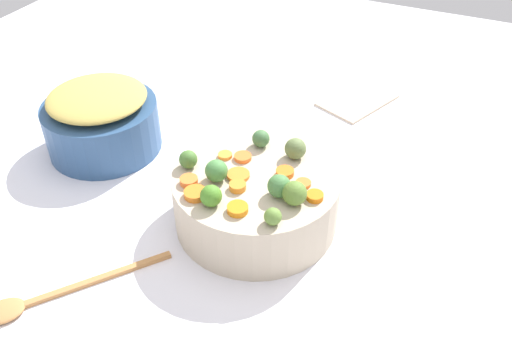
# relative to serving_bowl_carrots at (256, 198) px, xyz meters

# --- Properties ---
(tabletop) EXTENTS (2.40, 2.40, 0.02)m
(tabletop) POSITION_rel_serving_bowl_carrots_xyz_m (0.04, 0.06, -0.06)
(tabletop) COLOR white
(tabletop) RESTS_ON ground
(serving_bowl_carrots) EXTENTS (0.30, 0.30, 0.11)m
(serving_bowl_carrots) POSITION_rel_serving_bowl_carrots_xyz_m (0.00, 0.00, 0.00)
(serving_bowl_carrots) COLOR #BEAE95
(serving_bowl_carrots) RESTS_ON tabletop
(metal_pot) EXTENTS (0.24, 0.24, 0.11)m
(metal_pot) POSITION_rel_serving_bowl_carrots_xyz_m (-0.07, -0.39, 0.00)
(metal_pot) COLOR #2C4D79
(metal_pot) RESTS_ON tabletop
(stuffing_mound) EXTENTS (0.21, 0.21, 0.04)m
(stuffing_mound) POSITION_rel_serving_bowl_carrots_xyz_m (-0.07, -0.39, 0.07)
(stuffing_mound) COLOR tan
(stuffing_mound) RESTS_ON metal_pot
(carrot_slice_0) EXTENTS (0.04, 0.04, 0.01)m
(carrot_slice_0) POSITION_rel_serving_bowl_carrots_xyz_m (-0.01, 0.08, 0.06)
(carrot_slice_0) COLOR orange
(carrot_slice_0) RESTS_ON serving_bowl_carrots
(carrot_slice_1) EXTENTS (0.03, 0.03, 0.01)m
(carrot_slice_1) POSITION_rel_serving_bowl_carrots_xyz_m (0.05, -0.01, 0.06)
(carrot_slice_1) COLOR orange
(carrot_slice_1) RESTS_ON serving_bowl_carrots
(carrot_slice_2) EXTENTS (0.04, 0.04, 0.01)m
(carrot_slice_2) POSITION_rel_serving_bowl_carrots_xyz_m (-0.03, -0.04, 0.06)
(carrot_slice_2) COLOR orange
(carrot_slice_2) RESTS_ON serving_bowl_carrots
(carrot_slice_3) EXTENTS (0.04, 0.04, 0.01)m
(carrot_slice_3) POSITION_rel_serving_bowl_carrots_xyz_m (0.10, 0.01, 0.06)
(carrot_slice_3) COLOR orange
(carrot_slice_3) RESTS_ON serving_bowl_carrots
(carrot_slice_4) EXTENTS (0.05, 0.05, 0.01)m
(carrot_slice_4) POSITION_rel_serving_bowl_carrots_xyz_m (0.09, -0.07, 0.06)
(carrot_slice_4) COLOR orange
(carrot_slice_4) RESTS_ON serving_bowl_carrots
(carrot_slice_5) EXTENTS (0.03, 0.03, 0.01)m
(carrot_slice_5) POSITION_rel_serving_bowl_carrots_xyz_m (0.07, -0.09, 0.06)
(carrot_slice_5) COLOR orange
(carrot_slice_5) RESTS_ON serving_bowl_carrots
(carrot_slice_6) EXTENTS (0.06, 0.06, 0.01)m
(carrot_slice_6) POSITION_rel_serving_bowl_carrots_xyz_m (0.02, -0.03, 0.06)
(carrot_slice_6) COLOR orange
(carrot_slice_6) RESTS_ON serving_bowl_carrots
(carrot_slice_7) EXTENTS (0.04, 0.04, 0.01)m
(carrot_slice_7) POSITION_rel_serving_bowl_carrots_xyz_m (-0.02, 0.05, 0.06)
(carrot_slice_7) COLOR orange
(carrot_slice_7) RESTS_ON serving_bowl_carrots
(carrot_slice_8) EXTENTS (0.03, 0.03, 0.01)m
(carrot_slice_8) POSITION_rel_serving_bowl_carrots_xyz_m (0.02, 0.11, 0.06)
(carrot_slice_8) COLOR orange
(carrot_slice_8) RESTS_ON serving_bowl_carrots
(carrot_slice_9) EXTENTS (0.03, 0.03, 0.01)m
(carrot_slice_9) POSITION_rel_serving_bowl_carrots_xyz_m (-0.03, -0.07, 0.06)
(carrot_slice_9) COLOR orange
(carrot_slice_9) RESTS_ON serving_bowl_carrots
(brussels_sprout_0) EXTENTS (0.03, 0.03, 0.03)m
(brussels_sprout_0) POSITION_rel_serving_bowl_carrots_xyz_m (-0.08, -0.03, 0.07)
(brussels_sprout_0) COLOR #426E3F
(brussels_sprout_0) RESTS_ON serving_bowl_carrots
(brussels_sprout_1) EXTENTS (0.03, 0.03, 0.03)m
(brussels_sprout_1) POSITION_rel_serving_bowl_carrots_xyz_m (0.10, 0.07, 0.07)
(brussels_sprout_1) COLOR olive
(brussels_sprout_1) RESTS_ON serving_bowl_carrots
(brussels_sprout_2) EXTENTS (0.04, 0.04, 0.04)m
(brussels_sprout_2) POSITION_rel_serving_bowl_carrots_xyz_m (0.04, -0.06, 0.07)
(brussels_sprout_2) COLOR #478340
(brussels_sprout_2) RESTS_ON serving_bowl_carrots
(brussels_sprout_3) EXTENTS (0.04, 0.04, 0.04)m
(brussels_sprout_3) POSITION_rel_serving_bowl_carrots_xyz_m (0.03, 0.05, 0.07)
(brussels_sprout_3) COLOR #467A3F
(brussels_sprout_3) RESTS_ON serving_bowl_carrots
(brussels_sprout_4) EXTENTS (0.03, 0.03, 0.03)m
(brussels_sprout_4) POSITION_rel_serving_bowl_carrots_xyz_m (0.03, -0.12, 0.07)
(brussels_sprout_4) COLOR #45702F
(brussels_sprout_4) RESTS_ON serving_bowl_carrots
(brussels_sprout_5) EXTENTS (0.04, 0.04, 0.04)m
(brussels_sprout_5) POSITION_rel_serving_bowl_carrots_xyz_m (0.10, -0.03, 0.07)
(brussels_sprout_5) COLOR #478225
(brussels_sprout_5) RESTS_ON serving_bowl_carrots
(brussels_sprout_6) EXTENTS (0.04, 0.04, 0.04)m
(brussels_sprout_6) POSITION_rel_serving_bowl_carrots_xyz_m (0.04, 0.09, 0.07)
(brussels_sprout_6) COLOR #597B30
(brussels_sprout_6) RESTS_ON serving_bowl_carrots
(brussels_sprout_7) EXTENTS (0.04, 0.04, 0.04)m
(brussels_sprout_7) POSITION_rel_serving_bowl_carrots_xyz_m (-0.08, 0.04, 0.07)
(brussels_sprout_7) COLOR #5F7341
(brussels_sprout_7) RESTS_ON serving_bowl_carrots
(wooden_spoon) EXTENTS (0.25, 0.21, 0.01)m
(wooden_spoon) POSITION_rel_serving_bowl_carrots_xyz_m (0.31, -0.23, -0.05)
(wooden_spoon) COLOR #B57B44
(wooden_spoon) RESTS_ON tabletop
(dish_towel) EXTENTS (0.22, 0.18, 0.01)m
(dish_towel) POSITION_rel_serving_bowl_carrots_xyz_m (-0.49, 0.05, -0.05)
(dish_towel) COLOR beige
(dish_towel) RESTS_ON tabletop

